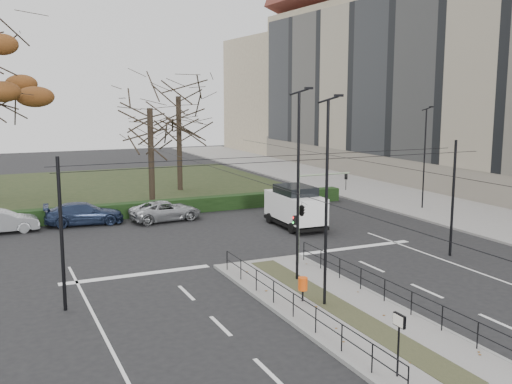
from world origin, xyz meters
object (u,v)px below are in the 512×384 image
Objects in this scene: traffic_light at (303,208)px; streetlamp_sidewalk at (425,157)px; parked_car_second at (1,221)px; white_van at (295,206)px; bare_tree_center at (178,103)px; litter_bin at (303,284)px; streetlamp_median_far at (298,184)px; info_panel at (399,328)px; parked_car_fourth at (166,211)px; streetlamp_median_near at (327,200)px; parked_car_third at (84,214)px; bare_tree_near at (150,115)px.

streetlamp_sidewalk reaches higher than traffic_light.
parked_car_second is (-28.01, 4.63, -3.14)m from streetlamp_sidewalk.
bare_tree_center is at bearing 97.96° from white_van.
streetlamp_median_far is at bearing 65.85° from litter_bin.
info_panel is 0.23× the size of streetlamp_median_far.
parked_car_second is at bearing 80.37° from parked_car_fourth.
litter_bin is 0.09× the size of bare_tree_center.
traffic_light is 0.55× the size of streetlamp_median_far.
white_van is at bearing 64.26° from traffic_light.
parked_car_second is (-11.69, 15.82, -3.72)m from streetlamp_median_far.
streetlamp_median_far reaches higher than info_panel.
traffic_light is 8.69m from white_van.
streetlamp_median_near is 18.90m from parked_car_fourth.
info_panel is 6.76m from streetlamp_median_near.
info_panel is 36.85m from bare_tree_center.
parked_car_third is at bearing 107.70° from streetlamp_median_near.
bare_tree_near reaches higher than litter_bin.
bare_tree_center is (3.45, 29.98, 3.23)m from streetlamp_median_near.
streetlamp_median_far is at bearing -117.61° from white_van.
parked_car_third is at bearing 72.96° from parked_car_fourth.
parked_car_fourth is (-1.66, 15.22, -3.78)m from streetlamp_median_far.
traffic_light is 0.44× the size of bare_tree_center.
bare_tree_center is at bearing 83.43° from streetlamp_median_near.
traffic_light is 0.57× the size of streetlamp_median_near.
litter_bin is 22.47m from streetlamp_sidewalk.
bare_tree_near is (0.60, 5.77, 6.07)m from parked_car_fourth.
bare_tree_near is (-0.50, 24.28, 2.45)m from streetlamp_median_near.
traffic_light is 0.99× the size of parked_car_fourth.
parked_car_second is at bearing 170.61° from streetlamp_sidewalk.
streetlamp_median_near is 22.24m from streetlamp_sidewalk.
streetlamp_median_near is at bearing -110.32° from traffic_light.
parked_car_third is at bearing -140.04° from bare_tree_near.
white_van is at bearing -82.04° from bare_tree_center.
info_panel is 26.09m from parked_car_third.
litter_bin is 6.87m from info_panel.
streetlamp_median_far reaches higher than white_van.
parked_car_fourth is at bearing 91.60° from litter_bin.
litter_bin is at bearing -158.00° from parked_car_third.
info_panel is 0.44× the size of parked_car_second.
streetlamp_median_far is 1.96× the size of parked_car_second.
parked_car_fourth is 0.44× the size of bare_tree_center.
streetlamp_median_near is at bearing -156.93° from parked_car_third.
bare_tree_near is (-3.95, -5.70, -0.78)m from bare_tree_center.
streetlamp_median_near is at bearing -48.90° from litter_bin.
streetlamp_median_far reaches higher than parked_car_third.
parked_car_third is 5.21m from parked_car_fourth.
info_panel is 9.96m from streetlamp_median_far.
streetlamp_median_near reaches higher than parked_car_fourth.
parked_car_third is 0.52× the size of bare_tree_near.
info_panel is 27.49m from streetlamp_sidewalk.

